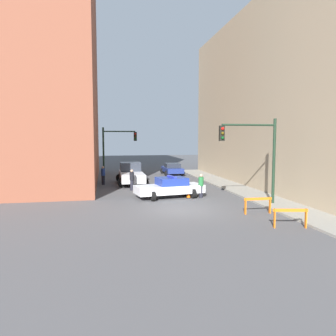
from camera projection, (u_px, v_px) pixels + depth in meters
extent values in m
plane|color=#4C4C4F|center=(182.00, 210.00, 18.89)|extent=(120.00, 120.00, 0.00)
cube|color=gray|center=(280.00, 205.00, 20.07)|extent=(2.40, 44.00, 0.12)
cube|color=brown|center=(15.00, 41.00, 29.11)|extent=(14.00, 20.00, 25.41)
cube|color=tan|center=(310.00, 99.00, 28.59)|extent=(12.00, 28.00, 15.07)
cylinder|color=black|center=(274.00, 161.00, 20.11)|extent=(0.18, 0.18, 5.20)
cylinder|color=black|center=(249.00, 125.00, 19.59)|extent=(3.40, 0.12, 0.12)
cube|color=black|center=(222.00, 133.00, 19.31)|extent=(0.30, 0.22, 0.90)
sphere|color=red|center=(223.00, 129.00, 19.14)|extent=(0.18, 0.18, 0.18)
sphere|color=#4C3D0C|center=(223.00, 133.00, 19.16)|extent=(0.18, 0.18, 0.18)
sphere|color=#0C4219|center=(223.00, 138.00, 19.19)|extent=(0.18, 0.18, 0.18)
cylinder|color=black|center=(104.00, 153.00, 32.79)|extent=(0.18, 0.18, 5.20)
cylinder|color=black|center=(119.00, 131.00, 32.89)|extent=(3.20, 0.12, 0.12)
cube|color=black|center=(135.00, 136.00, 33.25)|extent=(0.30, 0.22, 0.90)
sphere|color=red|center=(135.00, 134.00, 33.08)|extent=(0.18, 0.18, 0.18)
sphere|color=#4C3D0C|center=(135.00, 136.00, 33.10)|extent=(0.18, 0.18, 0.18)
sphere|color=#0C4219|center=(135.00, 139.00, 33.13)|extent=(0.18, 0.18, 0.18)
cube|color=white|center=(169.00, 189.00, 22.78)|extent=(4.94, 2.61, 0.55)
cube|color=navy|center=(172.00, 181.00, 22.79)|extent=(2.22, 1.93, 0.52)
cylinder|color=black|center=(153.00, 196.00, 21.50)|extent=(0.33, 0.69, 0.66)
cylinder|color=black|center=(146.00, 192.00, 23.08)|extent=(0.33, 0.69, 0.66)
cylinder|color=black|center=(193.00, 194.00, 22.52)|extent=(0.33, 0.69, 0.66)
cylinder|color=black|center=(183.00, 190.00, 24.11)|extent=(0.33, 0.69, 0.66)
cube|color=#2633BF|center=(172.00, 177.00, 22.77)|extent=(0.43, 1.40, 0.12)
cube|color=silver|center=(131.00, 176.00, 29.25)|extent=(2.00, 5.40, 0.70)
cube|color=#2D333D|center=(130.00, 167.00, 30.24)|extent=(1.84, 1.73, 0.80)
cylinder|color=black|center=(120.00, 178.00, 30.74)|extent=(0.80, 0.26, 0.80)
cylinder|color=black|center=(140.00, 177.00, 31.10)|extent=(0.80, 0.26, 0.80)
cylinder|color=black|center=(122.00, 183.00, 27.47)|extent=(0.80, 0.26, 0.80)
cylinder|color=black|center=(144.00, 182.00, 27.83)|extent=(0.80, 0.26, 0.80)
cube|color=navy|center=(172.00, 170.00, 37.04)|extent=(1.81, 4.30, 0.52)
cube|color=#232833|center=(172.00, 165.00, 36.83)|extent=(1.59, 1.81, 0.48)
cylinder|color=black|center=(163.00, 171.00, 38.21)|extent=(0.62, 0.22, 0.62)
cylinder|color=black|center=(177.00, 171.00, 38.53)|extent=(0.62, 0.22, 0.62)
cylinder|color=black|center=(167.00, 173.00, 35.61)|extent=(0.62, 0.22, 0.62)
cylinder|color=black|center=(182.00, 173.00, 35.92)|extent=(0.62, 0.22, 0.62)
cylinder|color=black|center=(132.00, 185.00, 25.94)|extent=(0.40, 0.40, 0.82)
cylinder|color=black|center=(132.00, 176.00, 25.88)|extent=(0.51, 0.51, 0.62)
sphere|color=tan|center=(132.00, 171.00, 25.84)|extent=(0.31, 0.31, 0.22)
cylinder|color=black|center=(103.00, 180.00, 29.08)|extent=(0.39, 0.39, 0.82)
cylinder|color=navy|center=(103.00, 172.00, 29.01)|extent=(0.51, 0.51, 0.62)
sphere|color=tan|center=(103.00, 167.00, 28.97)|extent=(0.31, 0.31, 0.22)
cylinder|color=black|center=(201.00, 192.00, 22.78)|extent=(0.33, 0.33, 0.82)
cylinder|color=#236633|center=(201.00, 181.00, 22.71)|extent=(0.42, 0.42, 0.62)
sphere|color=tan|center=(201.00, 175.00, 22.68)|extent=(0.26, 0.26, 0.22)
cube|color=orange|center=(290.00, 210.00, 15.04)|extent=(1.58, 0.38, 0.14)
cube|color=orange|center=(275.00, 218.00, 15.08)|extent=(0.08, 0.17, 0.90)
cube|color=orange|center=(306.00, 218.00, 15.06)|extent=(0.08, 0.17, 0.90)
cube|color=orange|center=(258.00, 199.00, 17.85)|extent=(1.60, 0.06, 0.14)
cube|color=orange|center=(245.00, 206.00, 17.75)|extent=(0.05, 0.16, 0.90)
cube|color=orange|center=(270.00, 205.00, 18.01)|extent=(0.05, 0.16, 0.90)
cube|color=black|center=(188.00, 198.00, 22.68)|extent=(0.36, 0.36, 0.04)
cone|color=#F2600C|center=(189.00, 193.00, 22.65)|extent=(0.28, 0.28, 0.62)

